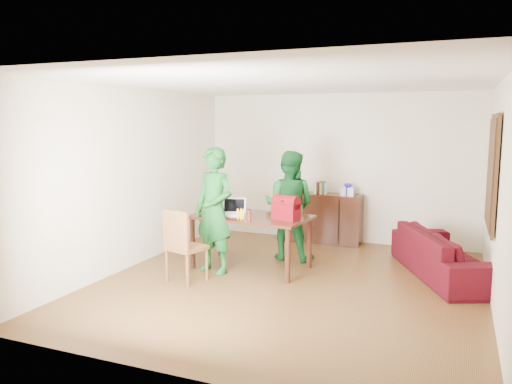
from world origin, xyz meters
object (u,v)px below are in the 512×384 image
at_px(bottle, 249,214).
at_px(person_near, 214,210).
at_px(person_far, 289,205).
at_px(chair, 186,260).
at_px(laptop, 234,212).
at_px(table, 251,222).
at_px(red_bag, 286,210).
at_px(sofa, 446,254).

bearing_deg(bottle, person_near, -174.19).
bearing_deg(person_near, person_far, 70.85).
height_order(chair, laptop, laptop).
bearing_deg(table, person_far, 68.18).
bearing_deg(bottle, red_bag, 25.36).
bearing_deg(laptop, person_far, 32.51).
bearing_deg(laptop, bottle, -54.66).
xyz_separation_m(person_near, laptop, (0.17, 0.31, -0.07)).
bearing_deg(chair, laptop, 83.10).
height_order(table, person_far, person_far).
bearing_deg(chair, person_near, 87.17).
relative_size(table, red_bag, 4.83).
xyz_separation_m(table, person_far, (0.36, 0.71, 0.17)).
bearing_deg(sofa, person_far, 64.56).
distance_m(laptop, red_bag, 0.84).
xyz_separation_m(person_near, person_far, (0.78, 1.10, -0.05)).
xyz_separation_m(table, sofa, (2.73, 0.67, -0.38)).
bearing_deg(red_bag, bottle, -139.79).
distance_m(laptop, bottle, 0.45).
bearing_deg(sofa, person_near, 84.09).
bearing_deg(table, person_near, -132.42).
distance_m(chair, person_far, 1.98).
xyz_separation_m(person_far, bottle, (-0.25, -1.04, 0.01)).
height_order(person_far, red_bag, person_far).
distance_m(bottle, red_bag, 0.53).
relative_size(bottle, red_bag, 0.43).
bearing_deg(person_far, laptop, 52.30).
height_order(table, person_near, person_near).
distance_m(person_far, laptop, 1.00).
relative_size(table, person_far, 1.03).
xyz_separation_m(red_bag, sofa, (2.14, 0.78, -0.62)).
xyz_separation_m(bottle, red_bag, (0.47, 0.22, 0.06)).
height_order(laptop, bottle, laptop).
distance_m(chair, sofa, 3.68).
relative_size(chair, laptop, 2.54).
bearing_deg(red_bag, table, -175.24).
xyz_separation_m(table, chair, (-0.59, -0.93, -0.41)).
xyz_separation_m(person_far, red_bag, (0.22, -0.82, 0.07)).
height_order(person_near, bottle, person_near).
height_order(chair, sofa, chair).
distance_m(person_near, person_far, 1.35).
height_order(person_far, sofa, person_far).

